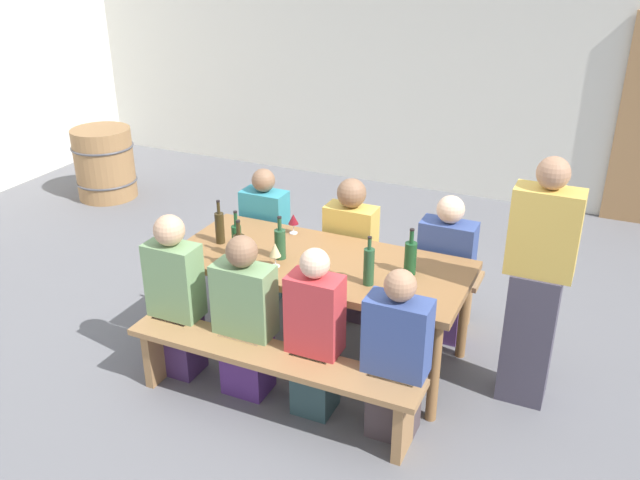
{
  "coord_description": "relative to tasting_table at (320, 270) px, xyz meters",
  "views": [
    {
      "loc": [
        1.72,
        -3.78,
        2.83
      ],
      "look_at": [
        0.0,
        0.0,
        0.9
      ],
      "focal_mm": 38.26,
      "sensor_mm": 36.0,
      "label": 1
    }
  ],
  "objects": [
    {
      "name": "seated_guest_near_3",
      "position": [
        0.76,
        -0.59,
        -0.15
      ],
      "size": [
        0.38,
        0.24,
        1.11
      ],
      "rotation": [
        0.0,
        0.0,
        1.57
      ],
      "color": "#493C3F",
      "rests_on": "ground"
    },
    {
      "name": "standing_host",
      "position": [
        1.41,
        0.1,
        0.12
      ],
      "size": [
        0.4,
        0.24,
        1.64
      ],
      "rotation": [
        0.0,
        0.0,
        3.14
      ],
      "color": "#423E4D",
      "rests_on": "ground"
    },
    {
      "name": "wine_bottle_2",
      "position": [
        0.62,
        0.06,
        0.19
      ],
      "size": [
        0.08,
        0.08,
        0.32
      ],
      "color": "#194723",
      "rests_on": "tasting_table"
    },
    {
      "name": "wine_bottle_1",
      "position": [
        -0.77,
        -0.04,
        0.2
      ],
      "size": [
        0.07,
        0.07,
        0.33
      ],
      "color": "#332814",
      "rests_on": "tasting_table"
    },
    {
      "name": "wine_bottle_3",
      "position": [
        -0.26,
        -0.09,
        0.19
      ],
      "size": [
        0.08,
        0.08,
        0.31
      ],
      "color": "#234C2D",
      "rests_on": "tasting_table"
    },
    {
      "name": "wine_glass_2",
      "position": [
        -0.23,
        -0.21,
        0.19
      ],
      "size": [
        0.08,
        0.08,
        0.17
      ],
      "color": "silver",
      "rests_on": "tasting_table"
    },
    {
      "name": "wine_glass_1",
      "position": [
        0.1,
        -0.21,
        0.18
      ],
      "size": [
        0.07,
        0.07,
        0.16
      ],
      "color": "silver",
      "rests_on": "tasting_table"
    },
    {
      "name": "seated_guest_near_2",
      "position": [
        0.23,
        -0.59,
        -0.13
      ],
      "size": [
        0.33,
        0.24,
        1.14
      ],
      "rotation": [
        0.0,
        0.0,
        1.57
      ],
      "color": "#2D474A",
      "rests_on": "ground"
    },
    {
      "name": "back_wall",
      "position": [
        0.0,
        3.68,
        0.92
      ],
      "size": [
        14.0,
        0.2,
        3.2
      ],
      "primitive_type": "cube",
      "color": "silver",
      "rests_on": "ground"
    },
    {
      "name": "seated_guest_near_1",
      "position": [
        -0.26,
        -0.59,
        -0.14
      ],
      "size": [
        0.39,
        0.24,
        1.12
      ],
      "rotation": [
        0.0,
        0.0,
        1.57
      ],
      "color": "#502A72",
      "rests_on": "ground"
    },
    {
      "name": "seated_guest_far_0",
      "position": [
        -0.75,
        0.59,
        -0.15
      ],
      "size": [
        0.36,
        0.24,
        1.11
      ],
      "rotation": [
        0.0,
        0.0,
        -1.57
      ],
      "color": "#355255",
      "rests_on": "ground"
    },
    {
      "name": "ground_plane",
      "position": [
        0.0,
        0.0,
        -0.68
      ],
      "size": [
        24.0,
        24.0,
        0.0
      ],
      "primitive_type": "plane",
      "color": "slate"
    },
    {
      "name": "seated_guest_near_0",
      "position": [
        -0.78,
        -0.59,
        -0.11
      ],
      "size": [
        0.35,
        0.24,
        1.17
      ],
      "rotation": [
        0.0,
        0.0,
        1.57
      ],
      "color": "#452A59",
      "rests_on": "ground"
    },
    {
      "name": "wine_glass_0",
      "position": [
        -0.36,
        0.32,
        0.18
      ],
      "size": [
        0.08,
        0.08,
        0.15
      ],
      "color": "silver",
      "rests_on": "tasting_table"
    },
    {
      "name": "seated_guest_far_2",
      "position": [
        0.73,
        0.59,
        -0.14
      ],
      "size": [
        0.39,
        0.24,
        1.13
      ],
      "rotation": [
        0.0,
        0.0,
        -1.57
      ],
      "color": "#50326C",
      "rests_on": "ground"
    },
    {
      "name": "wine_barrel",
      "position": [
        -3.49,
        1.85,
        -0.28
      ],
      "size": [
        0.68,
        0.68,
        0.79
      ],
      "color": "#9E7247",
      "rests_on": "ground"
    },
    {
      "name": "seated_guest_far_1",
      "position": [
        -0.01,
        0.59,
        -0.13
      ],
      "size": [
        0.39,
        0.24,
        1.14
      ],
      "rotation": [
        0.0,
        0.0,
        -1.57
      ],
      "color": "#422E3E",
      "rests_on": "ground"
    },
    {
      "name": "wine_bottle_4",
      "position": [
        -0.54,
        -0.19,
        0.2
      ],
      "size": [
        0.07,
        0.07,
        0.34
      ],
      "color": "#194723",
      "rests_on": "tasting_table"
    },
    {
      "name": "bench_near",
      "position": [
        0.0,
        -0.74,
        -0.32
      ],
      "size": [
        1.93,
        0.3,
        0.45
      ],
      "color": "#9E7247",
      "rests_on": "ground"
    },
    {
      "name": "wine_bottle_0",
      "position": [
        -0.43,
        -0.34,
        0.21
      ],
      "size": [
        0.08,
        0.08,
        0.35
      ],
      "color": "#332814",
      "rests_on": "tasting_table"
    },
    {
      "name": "bench_far",
      "position": [
        0.0,
        0.74,
        -0.32
      ],
      "size": [
        1.93,
        0.3,
        0.45
      ],
      "color": "#9E7247",
      "rests_on": "ground"
    },
    {
      "name": "wine_bottle_5",
      "position": [
        0.42,
        -0.18,
        0.2
      ],
      "size": [
        0.07,
        0.07,
        0.33
      ],
      "color": "#234C2D",
      "rests_on": "tasting_table"
    },
    {
      "name": "tasting_table",
      "position": [
        0.0,
        0.0,
        0.0
      ],
      "size": [
        2.03,
        0.88,
        0.75
      ],
      "color": "olive",
      "rests_on": "ground"
    }
  ]
}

